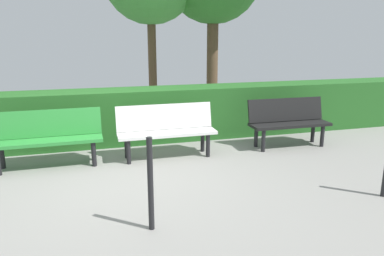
% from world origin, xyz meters
% --- Properties ---
extents(ground_plane, '(16.00, 16.00, 0.00)m').
position_xyz_m(ground_plane, '(0.00, 0.00, 0.00)').
color(ground_plane, gray).
extents(bench_black, '(1.47, 0.49, 0.86)m').
position_xyz_m(bench_black, '(-3.08, -0.63, 0.48)').
color(bench_black, black).
rests_on(bench_black, ground_plane).
extents(bench_white, '(1.61, 0.47, 0.86)m').
position_xyz_m(bench_white, '(-0.83, -0.64, 0.48)').
color(bench_white, white).
rests_on(bench_white, ground_plane).
extents(bench_green, '(1.64, 0.47, 0.86)m').
position_xyz_m(bench_green, '(1.02, -0.68, 0.48)').
color(bench_green, '#2D8C38').
rests_on(bench_green, ground_plane).
extents(hedge_row, '(11.56, 0.76, 0.99)m').
position_xyz_m(hedge_row, '(-0.96, -1.70, 0.50)').
color(hedge_row, '#266023').
rests_on(hedge_row, ground_plane).
extents(railing_post_mid, '(0.06, 0.06, 1.00)m').
position_xyz_m(railing_post_mid, '(-0.19, 1.65, 0.50)').
color(railing_post_mid, black).
rests_on(railing_post_mid, ground_plane).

